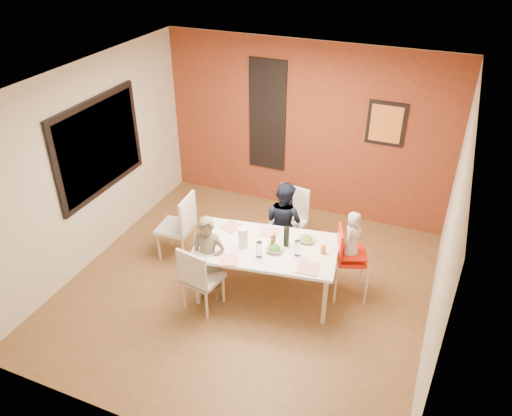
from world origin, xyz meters
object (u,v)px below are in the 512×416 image
at_px(wine_bottle, 286,237).
at_px(paper_towel_roll, 243,238).
at_px(dining_table, 266,250).
at_px(chair_near, 199,277).
at_px(toddler, 352,236).
at_px(child_near, 208,260).
at_px(high_chair, 348,256).
at_px(child_far, 284,221).
at_px(chair_left, 181,224).
at_px(chair_far, 291,216).

relative_size(wine_bottle, paper_towel_roll, 1.03).
height_order(dining_table, chair_near, chair_near).
bearing_deg(wine_bottle, toddler, 19.72).
height_order(child_near, paper_towel_roll, child_near).
bearing_deg(paper_towel_roll, chair_near, -126.48).
xyz_separation_m(chair_near, child_near, (0.01, 0.24, 0.09)).
height_order(toddler, paper_towel_roll, toddler).
xyz_separation_m(high_chair, child_near, (-1.56, -0.73, 0.00)).
bearing_deg(child_far, chair_near, 88.21).
bearing_deg(dining_table, high_chair, 20.88).
height_order(chair_near, toddler, toddler).
relative_size(child_near, child_far, 0.99).
relative_size(dining_table, child_far, 1.56).
relative_size(dining_table, chair_near, 2.06).
distance_m(chair_near, child_far, 1.51).
xyz_separation_m(dining_table, toddler, (0.96, 0.37, 0.24)).
bearing_deg(chair_near, chair_left, -39.67).
bearing_deg(chair_far, dining_table, -78.46).
bearing_deg(high_chair, dining_table, 90.65).
height_order(dining_table, toddler, toddler).
distance_m(high_chair, wine_bottle, 0.81).
height_order(dining_table, chair_far, chair_far).
bearing_deg(paper_towel_roll, child_near, -143.91).
bearing_deg(high_chair, chair_left, 72.11).
bearing_deg(dining_table, chair_near, -136.10).
height_order(chair_near, high_chair, high_chair).
distance_m(wine_bottle, paper_towel_roll, 0.53).
bearing_deg(chair_far, wine_bottle, -65.13).
relative_size(chair_left, toddler, 1.54).
distance_m(child_near, wine_bottle, 0.99).
height_order(dining_table, wine_bottle, wine_bottle).
bearing_deg(chair_left, chair_far, 116.06).
bearing_deg(child_far, wine_bottle, 132.29).
xyz_separation_m(chair_far, paper_towel_roll, (-0.22, -1.14, 0.31)).
bearing_deg(chair_left, child_far, 107.75).
distance_m(child_near, toddler, 1.77).
height_order(high_chair, child_far, child_far).
xyz_separation_m(dining_table, high_chair, (0.94, 0.36, -0.07)).
bearing_deg(dining_table, toddler, 21.24).
xyz_separation_m(chair_near, child_far, (0.58, 1.39, 0.09)).
xyz_separation_m(chair_far, chair_left, (-1.33, -0.77, 0.01)).
distance_m(dining_table, child_far, 0.79).
relative_size(chair_left, child_far, 0.82).
xyz_separation_m(chair_left, high_chair, (2.31, 0.09, 0.04)).
height_order(chair_left, paper_towel_roll, chair_left).
relative_size(dining_table, chair_left, 1.89).
bearing_deg(high_chair, chair_near, 101.33).
distance_m(dining_table, child_near, 0.72).
distance_m(toddler, wine_bottle, 0.79).
bearing_deg(chair_near, wine_bottle, -129.90).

